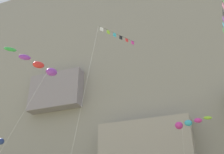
# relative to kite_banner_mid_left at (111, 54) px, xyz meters

# --- Properties ---
(cliff_face) EXTENTS (180.00, 32.17, 61.17)m
(cliff_face) POSITION_rel_kite_banner_mid_left_xyz_m (-4.75, 43.38, 15.97)
(cliff_face) COLOR gray
(cliff_face) RESTS_ON ground
(kite_banner_mid_left) EXTENTS (2.46, 7.18, 16.90)m
(kite_banner_mid_left) POSITION_rel_kite_banner_mid_left_xyz_m (0.00, 0.00, 0.00)
(kite_banner_mid_left) COLOR black
(kite_banner_mid_left) RESTS_ON ground
(kite_banner_low_center) EXTENTS (2.56, 7.52, 26.76)m
(kite_banner_low_center) POSITION_rel_kite_banner_mid_left_xyz_m (9.60, 13.74, 11.07)
(kite_banner_low_center) COLOR black
(kite_banner_low_center) RESTS_ON ground
(kite_windsock_high_center) EXTENTS (4.92, 2.43, 15.57)m
(kite_windsock_high_center) POSITION_rel_kite_banner_mid_left_xyz_m (3.04, 19.59, 0.39)
(kite_windsock_high_center) COLOR #CC3399
(kite_windsock_high_center) RESTS_ON ground
(kite_windsock_front_field) EXTENTS (3.72, 6.59, 17.69)m
(kite_windsock_front_field) POSITION_rel_kite_banner_mid_left_xyz_m (-8.47, 2.68, 2.27)
(kite_windsock_front_field) COLOR purple
(kite_windsock_front_field) RESTS_ON ground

